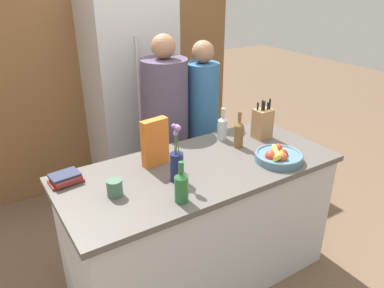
{
  "coord_description": "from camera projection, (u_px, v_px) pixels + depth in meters",
  "views": [
    {
      "loc": [
        -1.22,
        -1.8,
        2.1
      ],
      "look_at": [
        0.0,
        0.1,
        1.05
      ],
      "focal_mm": 35.0,
      "sensor_mm": 36.0,
      "label": 1
    }
  ],
  "objects": [
    {
      "name": "kitchen_island",
      "position": [
        200.0,
        223.0,
        2.66
      ],
      "size": [
        1.86,
        0.82,
        0.93
      ],
      "color": "silver",
      "rests_on": "ground_plane"
    },
    {
      "name": "back_wall_wood",
      "position": [
        98.0,
        59.0,
        3.72
      ],
      "size": [
        3.06,
        0.12,
        2.6
      ],
      "color": "brown",
      "rests_on": "ground_plane"
    },
    {
      "name": "bottle_wine",
      "position": [
        181.0,
        186.0,
        2.05
      ],
      "size": [
        0.08,
        0.08,
        0.25
      ],
      "color": "#286633",
      "rests_on": "kitchen_island"
    },
    {
      "name": "bottle_vinegar",
      "position": [
        222.0,
        127.0,
        2.81
      ],
      "size": [
        0.07,
        0.07,
        0.25
      ],
      "color": "#B2BCC1",
      "rests_on": "kitchen_island"
    },
    {
      "name": "person_in_blue",
      "position": [
        202.0,
        119.0,
        3.3
      ],
      "size": [
        0.28,
        0.28,
        1.59
      ],
      "rotation": [
        0.0,
        0.0,
        -0.16
      ],
      "color": "#383842",
      "rests_on": "ground_plane"
    },
    {
      "name": "knife_block",
      "position": [
        262.0,
        123.0,
        2.84
      ],
      "size": [
        0.13,
        0.11,
        0.31
      ],
      "color": "#A87A4C",
      "rests_on": "kitchen_island"
    },
    {
      "name": "ground_plane",
      "position": [
        199.0,
        273.0,
        2.86
      ],
      "size": [
        14.0,
        14.0,
        0.0
      ],
      "primitive_type": "plane",
      "color": "brown"
    },
    {
      "name": "fruit_bowl",
      "position": [
        279.0,
        156.0,
        2.51
      ],
      "size": [
        0.32,
        0.32,
        0.1
      ],
      "color": "slate",
      "rests_on": "kitchen_island"
    },
    {
      "name": "flower_vase",
      "position": [
        177.0,
        163.0,
        2.25
      ],
      "size": [
        0.08,
        0.08,
        0.37
      ],
      "color": "#191E4C",
      "rests_on": "kitchen_island"
    },
    {
      "name": "coffee_mug",
      "position": [
        115.0,
        188.0,
        2.13
      ],
      "size": [
        0.09,
        0.13,
        0.1
      ],
      "color": "#42664C",
      "rests_on": "kitchen_island"
    },
    {
      "name": "refrigerator",
      "position": [
        132.0,
        97.0,
        3.67
      ],
      "size": [
        0.77,
        0.62,
        1.94
      ],
      "color": "#B7B7BC",
      "rests_on": "ground_plane"
    },
    {
      "name": "book_stack",
      "position": [
        66.0,
        178.0,
        2.26
      ],
      "size": [
        0.2,
        0.15,
        0.06
      ],
      "color": "maroon",
      "rests_on": "kitchen_island"
    },
    {
      "name": "bottle_oil",
      "position": [
        239.0,
        133.0,
        2.69
      ],
      "size": [
        0.07,
        0.07,
        0.27
      ],
      "color": "brown",
      "rests_on": "kitchen_island"
    },
    {
      "name": "cereal_box",
      "position": [
        155.0,
        142.0,
        2.42
      ],
      "size": [
        0.19,
        0.08,
        0.32
      ],
      "color": "orange",
      "rests_on": "kitchen_island"
    },
    {
      "name": "person_at_sink",
      "position": [
        166.0,
        123.0,
        3.16
      ],
      "size": [
        0.38,
        0.38,
        1.66
      ],
      "rotation": [
        0.0,
        0.0,
        -0.15
      ],
      "color": "#383842",
      "rests_on": "ground_plane"
    }
  ]
}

